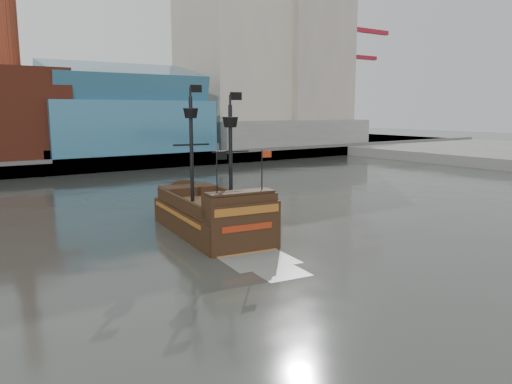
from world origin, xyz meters
TOP-DOWN VIEW (x-y plane):
  - ground at (0.00, 0.00)m, footprint 400.00×400.00m
  - promenade_far at (0.00, 92.00)m, footprint 220.00×60.00m
  - seawall at (0.00, 62.50)m, footprint 220.00×1.00m
  - skyline at (5.21, 84.56)m, footprint 149.00×45.00m
  - crane_a at (78.63, 82.00)m, footprint 22.50×4.00m
  - crane_b at (88.23, 92.00)m, footprint 19.10×4.00m
  - pirate_ship at (-2.91, 15.50)m, footprint 7.58×18.39m

SIDE VIEW (x-z plane):
  - ground at x=0.00m, z-range 0.00..0.00m
  - promenade_far at x=0.00m, z-range 0.00..2.00m
  - pirate_ship at x=-2.91m, z-range -5.47..7.89m
  - seawall at x=0.00m, z-range 0.00..2.60m
  - crane_b at x=88.23m, z-range 2.45..28.70m
  - crane_a at x=78.63m, z-range 2.99..35.24m
  - skyline at x=5.21m, z-range -6.45..55.55m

